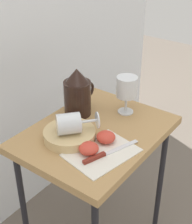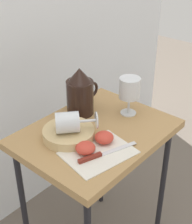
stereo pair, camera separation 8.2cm
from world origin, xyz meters
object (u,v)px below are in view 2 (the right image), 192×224
at_px(wine_glass_upright, 130,90).
at_px(knife, 99,155).
at_px(basket_tray, 69,134).
at_px(pitcher, 80,95).
at_px(wine_glass_tipped_near, 69,122).
at_px(apple_half_left, 85,148).
at_px(table, 96,145).
at_px(apple_half_right, 104,137).

relative_size(wine_glass_upright, knife, 0.72).
bearing_deg(knife, basket_tray, 85.55).
bearing_deg(pitcher, knife, -124.61).
xyz_separation_m(wine_glass_tipped_near, knife, (-0.01, -0.15, -0.06)).
xyz_separation_m(basket_tray, wine_glass_upright, (0.28, -0.06, 0.09)).
bearing_deg(apple_half_left, table, 26.88).
bearing_deg(basket_tray, table, -23.59).
bearing_deg(basket_tray, wine_glass_upright, -12.01).
distance_m(pitcher, wine_glass_upright, 0.20).
height_order(table, pitcher, pitcher).
height_order(basket_tray, wine_glass_tipped_near, wine_glass_tipped_near).
height_order(basket_tray, wine_glass_upright, wine_glass_upright).
bearing_deg(apple_half_right, wine_glass_upright, 14.38).
bearing_deg(apple_half_left, basket_tray, 75.24).
distance_m(table, wine_glass_tipped_near, 0.18).
relative_size(wine_glass_upright, wine_glass_tipped_near, 1.00).
bearing_deg(apple_half_left, apple_half_right, -4.96).
xyz_separation_m(wine_glass_upright, apple_half_right, (-0.22, -0.06, -0.08)).
relative_size(pitcher, wine_glass_tipped_near, 1.26).
xyz_separation_m(basket_tray, knife, (-0.01, -0.16, -0.01)).
xyz_separation_m(wine_glass_tipped_near, apple_half_left, (-0.02, -0.10, -0.05)).
bearing_deg(pitcher, apple_half_left, -133.20).
height_order(wine_glass_tipped_near, knife, wine_glass_tipped_near).
height_order(table, apple_half_left, apple_half_left).
xyz_separation_m(basket_tray, apple_half_right, (0.06, -0.12, 0.01)).
bearing_deg(pitcher, apple_half_right, -115.44).
distance_m(apple_half_left, apple_half_right, 0.09).
bearing_deg(knife, apple_half_left, 109.00).
height_order(pitcher, apple_half_right, pitcher).
bearing_deg(wine_glass_tipped_near, basket_tray, 55.11).
xyz_separation_m(wine_glass_upright, apple_half_left, (-0.31, -0.05, -0.08)).
bearing_deg(apple_half_right, pitcher, 64.56).
distance_m(wine_glass_upright, knife, 0.32).
relative_size(basket_tray, apple_half_left, 2.78).
bearing_deg(apple_half_right, table, 61.19).
relative_size(wine_glass_tipped_near, apple_half_left, 2.31).
height_order(pitcher, wine_glass_upright, pitcher).
relative_size(pitcher, wine_glass_upright, 1.25).
height_order(pitcher, apple_half_left, pitcher).
distance_m(wine_glass_tipped_near, apple_half_left, 0.11).
height_order(apple_half_left, knife, apple_half_left).
xyz_separation_m(pitcher, wine_glass_upright, (0.12, -0.15, 0.03)).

